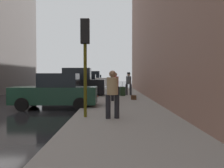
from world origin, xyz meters
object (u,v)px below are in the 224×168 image
object	(u,v)px
parked_white_van	(90,80)
fire_hydrant	(94,96)
parked_silver_sedan	(84,83)
traffic_light	(84,46)
pedestrian_in_red_jacket	(114,85)
duffel_bag	(133,97)
pedestrian_in_jeans	(113,83)
parked_black_suv	(74,84)
rolling_suitcase	(121,91)
parked_dark_green_sedan	(55,92)
pedestrian_with_beanie	(128,82)
parked_gray_coupe	(94,81)
pedestrian_in_tan_coat	(112,92)

from	to	relation	value
parked_white_van	fire_hydrant	xyz separation A→B (m)	(1.80, -18.59, -0.54)
parked_silver_sedan	traffic_light	distance (m)	17.41
pedestrian_in_red_jacket	duffel_bag	xyz separation A→B (m)	(1.18, 0.84, -0.81)
traffic_light	pedestrian_in_jeans	xyz separation A→B (m)	(1.10, 10.41, -1.65)
parked_black_suv	rolling_suitcase	world-z (taller)	parked_black_suv
parked_dark_green_sedan	parked_white_van	xyz separation A→B (m)	(-0.00, 20.66, 0.18)
pedestrian_with_beanie	traffic_light	bearing A→B (deg)	-102.47
parked_white_van	parked_gray_coupe	xyz separation A→B (m)	(0.00, 7.10, -0.18)
parked_black_suv	parked_gray_coupe	xyz separation A→B (m)	(0.00, 21.15, -0.18)
traffic_light	rolling_suitcase	size ratio (longest dim) A/B	3.46
parked_white_van	parked_black_suv	bearing A→B (deg)	-90.00
parked_gray_coupe	rolling_suitcase	distance (m)	21.78
pedestrian_in_tan_coat	parked_black_suv	bearing A→B (deg)	105.41
traffic_light	duffel_bag	bearing A→B (deg)	70.29
pedestrian_with_beanie	pedestrian_in_tan_coat	size ratio (longest dim) A/B	1.04
parked_white_van	pedestrian_in_tan_coat	bearing A→B (deg)	-83.32
duffel_bag	pedestrian_in_tan_coat	bearing A→B (deg)	-101.09
parked_dark_green_sedan	parked_gray_coupe	bearing A→B (deg)	90.00
pedestrian_in_jeans	pedestrian_in_tan_coat	bearing A→B (deg)	-90.51
parked_dark_green_sedan	fire_hydrant	xyz separation A→B (m)	(1.80, 2.07, -0.35)
parked_silver_sedan	pedestrian_in_jeans	xyz separation A→B (m)	(2.95, -6.79, 0.26)
pedestrian_with_beanie	pedestrian_in_red_jacket	bearing A→B (deg)	-103.59
parked_dark_green_sedan	pedestrian_with_beanie	world-z (taller)	pedestrian_with_beanie
fire_hydrant	pedestrian_in_jeans	world-z (taller)	pedestrian_in_jeans
traffic_light	rolling_suitcase	xyz separation A→B (m)	(1.77, 9.71, -2.27)
parked_black_suv	parked_gray_coupe	size ratio (longest dim) A/B	1.09
duffel_bag	parked_dark_green_sedan	bearing A→B (deg)	-143.02
fire_hydrant	parked_dark_green_sedan	bearing A→B (deg)	-131.03
parked_white_van	rolling_suitcase	bearing A→B (deg)	-75.86
parked_silver_sedan	pedestrian_with_beanie	distance (m)	8.00
parked_black_suv	pedestrian_in_jeans	bearing A→B (deg)	7.19
parked_dark_green_sedan	traffic_light	bearing A→B (deg)	-61.56
pedestrian_in_jeans	pedestrian_in_tan_coat	distance (m)	10.74
pedestrian_with_beanie	rolling_suitcase	xyz separation A→B (m)	(-0.53, -0.66, -0.65)
fire_hydrant	traffic_light	bearing A→B (deg)	-89.48
pedestrian_in_tan_coat	duffel_bag	bearing A→B (deg)	78.91
duffel_bag	pedestrian_with_beanie	bearing A→B (deg)	91.05
pedestrian_in_tan_coat	rolling_suitcase	xyz separation A→B (m)	(0.76, 10.04, -0.61)
parked_black_suv	fire_hydrant	xyz separation A→B (m)	(1.80, -4.54, -0.54)
parked_black_suv	parked_silver_sedan	size ratio (longest dim) A/B	1.10
pedestrian_in_tan_coat	traffic_light	bearing A→B (deg)	161.70
parked_dark_green_sedan	pedestrian_in_red_jacket	size ratio (longest dim) A/B	2.46
pedestrian_with_beanie	pedestrian_in_jeans	xyz separation A→B (m)	(-1.19, 0.04, -0.03)
parked_gray_coupe	duffel_bag	world-z (taller)	parked_gray_coupe
pedestrian_in_jeans	parked_gray_coupe	bearing A→B (deg)	98.09
fire_hydrant	pedestrian_in_tan_coat	size ratio (longest dim) A/B	0.41
parked_dark_green_sedan	duffel_bag	xyz separation A→B (m)	(4.22, 3.17, -0.56)
parked_black_suv	pedestrian_in_tan_coat	size ratio (longest dim) A/B	2.70
parked_gray_coupe	pedestrian_in_jeans	world-z (taller)	pedestrian_in_jeans
traffic_light	fire_hydrant	bearing A→B (deg)	90.52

